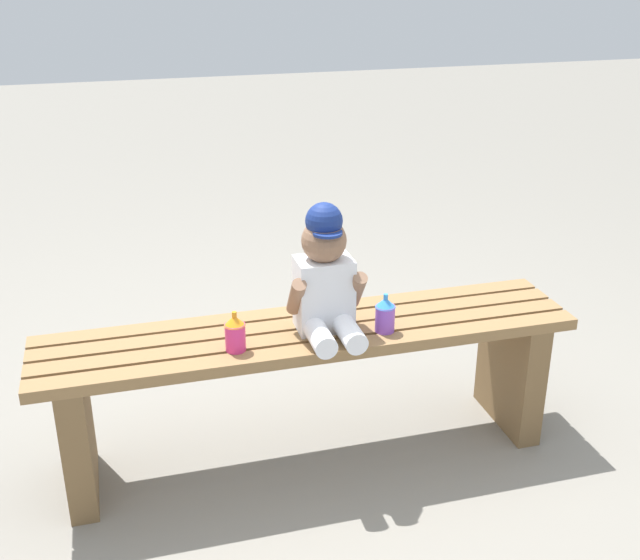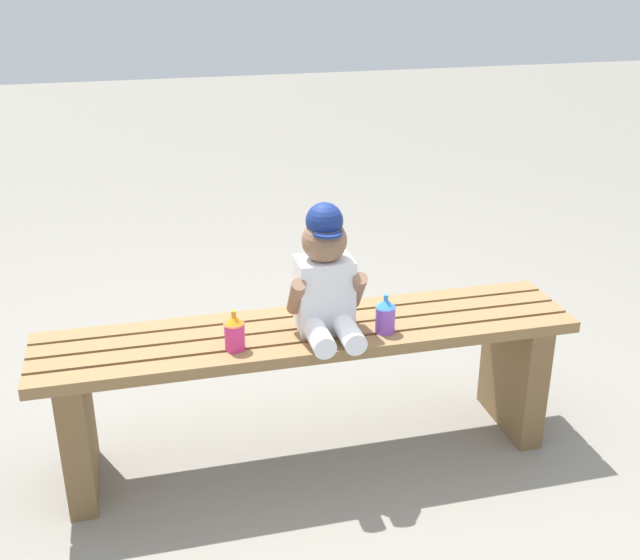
% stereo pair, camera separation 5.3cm
% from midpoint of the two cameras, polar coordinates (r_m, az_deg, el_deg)
% --- Properties ---
extents(ground_plane, '(16.00, 16.00, 0.00)m').
position_cam_midpoint_polar(ground_plane, '(2.68, -0.18, -12.36)').
color(ground_plane, gray).
extents(park_bench, '(1.68, 0.34, 0.46)m').
position_cam_midpoint_polar(park_bench, '(2.51, -0.19, -6.52)').
color(park_bench, olive).
rests_on(park_bench, ground_plane).
extents(child_figure, '(0.23, 0.27, 0.40)m').
position_cam_midpoint_polar(child_figure, '(2.35, 1.06, 0.19)').
color(child_figure, white).
rests_on(child_figure, park_bench).
extents(sippy_cup_left, '(0.06, 0.06, 0.12)m').
position_cam_midpoint_polar(sippy_cup_left, '(2.30, -5.58, -3.74)').
color(sippy_cup_left, '#E5337F').
rests_on(sippy_cup_left, park_bench).
extents(sippy_cup_right, '(0.06, 0.06, 0.12)m').
position_cam_midpoint_polar(sippy_cup_right, '(2.40, 5.40, -2.52)').
color(sippy_cup_right, '#8C4CCC').
rests_on(sippy_cup_right, park_bench).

